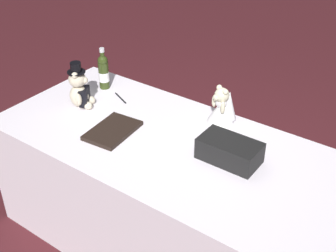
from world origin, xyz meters
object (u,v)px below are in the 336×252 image
at_px(gift_case_black, 229,151).
at_px(teddy_bear_groom, 80,89).
at_px(signing_pen, 121,98).
at_px(teddy_bear_bride, 223,107).
at_px(champagne_bottle, 104,71).
at_px(guestbook, 113,131).

bearing_deg(gift_case_black, teddy_bear_groom, 2.50).
relative_size(teddy_bear_groom, signing_pen, 1.97).
relative_size(teddy_bear_bride, champagne_bottle, 0.81).
xyz_separation_m(teddy_bear_groom, gift_case_black, (-1.00, -0.04, -0.06)).
height_order(teddy_bear_bride, champagne_bottle, champagne_bottle).
height_order(teddy_bear_groom, guestbook, teddy_bear_groom).
xyz_separation_m(teddy_bear_groom, guestbook, (-0.35, 0.11, -0.10)).
height_order(teddy_bear_bride, gift_case_black, teddy_bear_bride).
relative_size(teddy_bear_groom, gift_case_black, 0.94).
relative_size(gift_case_black, guestbook, 1.01).
bearing_deg(teddy_bear_bride, guestbook, 46.44).
bearing_deg(guestbook, teddy_bear_bride, -138.79).
height_order(signing_pen, guestbook, guestbook).
bearing_deg(gift_case_black, teddy_bear_bride, -55.03).
relative_size(teddy_bear_groom, guestbook, 0.94).
bearing_deg(signing_pen, champagne_bottle, -16.80).
relative_size(teddy_bear_groom, teddy_bear_bride, 1.28).
distance_m(teddy_bear_groom, guestbook, 0.38).
bearing_deg(champagne_bottle, teddy_bear_bride, -174.26).
relative_size(champagne_bottle, guestbook, 0.90).
bearing_deg(signing_pen, teddy_bear_groom, 56.72).
height_order(teddy_bear_bride, signing_pen, teddy_bear_bride).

